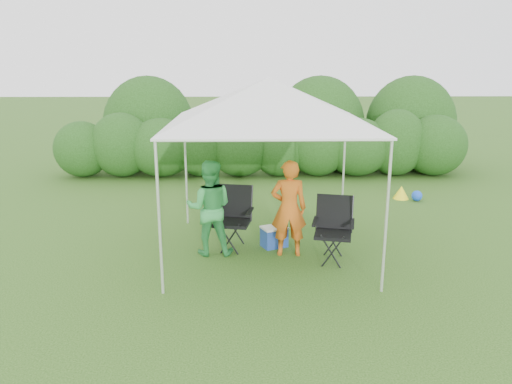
{
  "coord_description": "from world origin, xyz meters",
  "views": [
    {
      "loc": [
        -0.35,
        -7.24,
        3.11
      ],
      "look_at": [
        -0.2,
        0.4,
        1.05
      ],
      "focal_mm": 35.0,
      "sensor_mm": 36.0,
      "label": 1
    }
  ],
  "objects_px": {
    "chair_left": "(233,213)",
    "woman": "(210,208)",
    "cooler": "(274,236)",
    "canopy": "(269,101)",
    "chair_right": "(334,225)",
    "man": "(289,208)"
  },
  "relations": [
    {
      "from": "chair_left",
      "to": "woman",
      "type": "xyz_separation_m",
      "value": [
        -0.37,
        -0.3,
        0.19
      ]
    },
    {
      "from": "canopy",
      "to": "cooler",
      "type": "bearing_deg",
      "value": 63.27
    },
    {
      "from": "chair_right",
      "to": "cooler",
      "type": "height_order",
      "value": "chair_right"
    },
    {
      "from": "chair_left",
      "to": "cooler",
      "type": "xyz_separation_m",
      "value": [
        0.69,
        -0.02,
        -0.41
      ]
    },
    {
      "from": "woman",
      "to": "cooler",
      "type": "distance_m",
      "value": 1.25
    },
    {
      "from": "cooler",
      "to": "chair_left",
      "type": "bearing_deg",
      "value": 154.46
    },
    {
      "from": "canopy",
      "to": "chair_left",
      "type": "height_order",
      "value": "canopy"
    },
    {
      "from": "chair_left",
      "to": "cooler",
      "type": "height_order",
      "value": "chair_left"
    },
    {
      "from": "canopy",
      "to": "man",
      "type": "distance_m",
      "value": 1.71
    },
    {
      "from": "canopy",
      "to": "man",
      "type": "xyz_separation_m",
      "value": [
        0.32,
        -0.14,
        -1.67
      ]
    },
    {
      "from": "canopy",
      "to": "cooler",
      "type": "distance_m",
      "value": 2.3
    },
    {
      "from": "chair_left",
      "to": "cooler",
      "type": "distance_m",
      "value": 0.8
    },
    {
      "from": "chair_right",
      "to": "cooler",
      "type": "distance_m",
      "value": 1.14
    },
    {
      "from": "chair_right",
      "to": "man",
      "type": "xyz_separation_m",
      "value": [
        -0.69,
        0.2,
        0.21
      ]
    },
    {
      "from": "chair_left",
      "to": "woman",
      "type": "bearing_deg",
      "value": -130.39
    },
    {
      "from": "chair_right",
      "to": "chair_left",
      "type": "relative_size",
      "value": 0.98
    },
    {
      "from": "man",
      "to": "cooler",
      "type": "xyz_separation_m",
      "value": [
        -0.21,
        0.36,
        -0.61
      ]
    },
    {
      "from": "chair_right",
      "to": "cooler",
      "type": "xyz_separation_m",
      "value": [
        -0.9,
        0.56,
        -0.4
      ]
    },
    {
      "from": "man",
      "to": "cooler",
      "type": "distance_m",
      "value": 0.74
    },
    {
      "from": "chair_left",
      "to": "man",
      "type": "height_order",
      "value": "man"
    },
    {
      "from": "chair_right",
      "to": "canopy",
      "type": "bearing_deg",
      "value": 174.28
    },
    {
      "from": "chair_right",
      "to": "man",
      "type": "distance_m",
      "value": 0.75
    }
  ]
}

